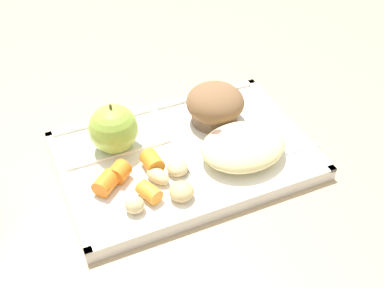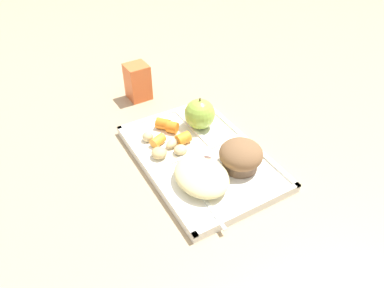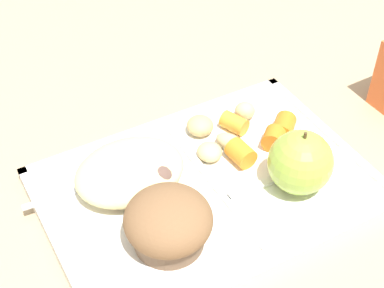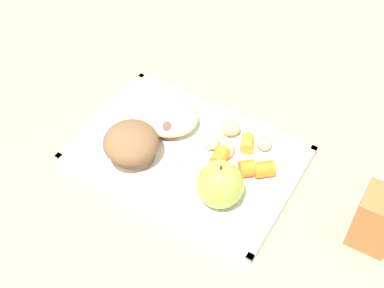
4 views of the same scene
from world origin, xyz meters
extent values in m
plane|color=tan|center=(0.00, 0.00, 0.00)|extent=(6.00, 6.00, 0.00)
cube|color=white|center=(0.00, 0.00, 0.01)|extent=(0.36, 0.24, 0.02)
cube|color=white|center=(0.00, -0.12, 0.02)|extent=(0.36, 0.01, 0.01)
cube|color=white|center=(0.00, 0.12, 0.02)|extent=(0.36, 0.01, 0.01)
cube|color=white|center=(-0.18, 0.00, 0.02)|extent=(0.01, 0.24, 0.01)
cube|color=white|center=(0.18, 0.00, 0.02)|extent=(0.01, 0.24, 0.01)
cube|color=white|center=(-0.01, 0.00, 0.02)|extent=(0.01, 0.22, 0.01)
cube|color=white|center=(-0.09, 0.03, 0.02)|extent=(0.16, 0.01, 0.01)
sphere|color=#93B742|center=(-0.09, 0.05, 0.05)|extent=(0.07, 0.07, 0.07)
cylinder|color=#4C381E|center=(-0.09, 0.05, 0.09)|extent=(0.00, 0.00, 0.01)
cylinder|color=brown|center=(0.07, 0.05, 0.03)|extent=(0.07, 0.07, 0.02)
ellipsoid|color=brown|center=(0.07, 0.05, 0.05)|extent=(0.09, 0.09, 0.05)
cylinder|color=orange|center=(-0.08, -0.06, 0.03)|extent=(0.03, 0.04, 0.02)
cylinder|color=orange|center=(-0.13, -0.03, 0.03)|extent=(0.04, 0.04, 0.03)
cylinder|color=orange|center=(-0.05, -0.01, 0.03)|extent=(0.03, 0.03, 0.03)
cylinder|color=orange|center=(-0.10, -0.01, 0.03)|extent=(0.04, 0.04, 0.03)
ellipsoid|color=tan|center=(-0.04, -0.08, 0.03)|extent=(0.04, 0.04, 0.02)
ellipsoid|color=tan|center=(-0.10, -0.08, 0.03)|extent=(0.04, 0.03, 0.02)
ellipsoid|color=tan|center=(-0.03, -0.03, 0.03)|extent=(0.03, 0.04, 0.02)
ellipsoid|color=tan|center=(-0.06, -0.04, 0.02)|extent=(0.04, 0.04, 0.02)
ellipsoid|color=beige|center=(0.07, -0.04, 0.04)|extent=(0.13, 0.10, 0.04)
sphere|color=brown|center=(0.07, -0.04, 0.03)|extent=(0.03, 0.03, 0.03)
sphere|color=brown|center=(0.05, -0.02, 0.03)|extent=(0.04, 0.04, 0.04)
sphere|color=#755B4C|center=(0.10, -0.02, 0.03)|extent=(0.04, 0.04, 0.04)
cube|color=silver|center=(0.15, -0.06, 0.02)|extent=(0.09, 0.01, 0.00)
cube|color=silver|center=(0.09, -0.06, 0.02)|extent=(0.04, 0.03, 0.00)
cylinder|color=silver|center=(0.06, -0.05, 0.02)|extent=(0.02, 0.00, 0.00)
cylinder|color=silver|center=(0.06, -0.06, 0.02)|extent=(0.02, 0.00, 0.00)
cylinder|color=silver|center=(0.06, -0.07, 0.02)|extent=(0.02, 0.00, 0.00)
camera|label=1|loc=(-0.21, -0.49, 0.51)|focal=46.14mm
camera|label=2|loc=(0.50, -0.31, 0.53)|focal=33.48mm
camera|label=3|loc=(0.23, 0.39, 0.50)|focal=54.07mm
camera|label=4|loc=(-0.28, 0.44, 0.63)|focal=45.45mm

